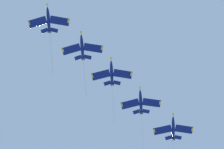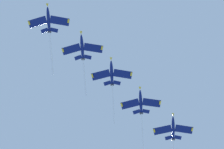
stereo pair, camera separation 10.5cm
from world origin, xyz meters
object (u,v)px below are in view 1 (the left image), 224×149
jet_third (112,80)px  jet_fourth (141,108)px  jet_lead (49,32)px  jet_second (83,55)px  jet_fifth (173,135)px

jet_third → jet_fourth: size_ratio=0.99×
jet_third → jet_lead: bearing=120.6°
jet_lead → jet_second: (8.68, -16.34, -5.31)m
jet_lead → jet_fourth: jet_lead is taller
jet_second → jet_fourth: 38.63m
jet_second → jet_third: size_ratio=0.95×
jet_second → jet_lead: bearing=118.0°
jet_fourth → jet_fifth: size_ratio=1.02×
jet_lead → jet_fifth: bearing=-56.5°
jet_lead → jet_fourth: size_ratio=1.01×
jet_third → jet_fourth: 20.16m
jet_third → jet_fifth: 41.52m
jet_second → jet_fifth: 60.01m
jet_third → jet_second: bearing=123.4°
jet_third → jet_fourth: jet_third is taller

